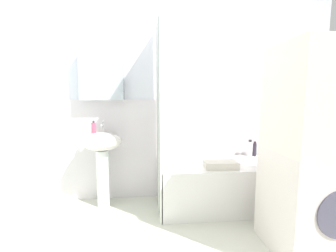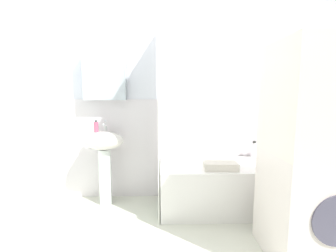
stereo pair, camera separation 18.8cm
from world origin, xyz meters
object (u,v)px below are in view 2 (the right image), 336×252
object	(u,v)px
conditioner_bottle	(259,151)
towel_folded	(221,166)
soap_dispenser	(96,127)
bathtub	(224,186)
washer_dryer_stack	(314,154)
sink	(104,152)
body_wash_bottle	(254,150)
lotion_bottle	(269,151)

from	to	relation	value
conditioner_bottle	towel_folded	bearing A→B (deg)	-141.78
soap_dispenser	towel_folded	world-z (taller)	soap_dispenser
bathtub	washer_dryer_stack	bearing A→B (deg)	-61.26
sink	conditioner_bottle	world-z (taller)	sink
towel_folded	washer_dryer_stack	xyz separation A→B (m)	(0.54, -0.63, 0.28)
body_wash_bottle	sink	bearing A→B (deg)	-176.87
towel_folded	lotion_bottle	bearing A→B (deg)	33.25
sink	body_wash_bottle	world-z (taller)	sink
washer_dryer_stack	lotion_bottle	bearing A→B (deg)	82.06
sink	towel_folded	xyz separation A→B (m)	(1.24, -0.33, -0.08)
body_wash_bottle	washer_dryer_stack	size ratio (longest dim) A/B	0.12
soap_dispenser	washer_dryer_stack	distance (m)	2.11
conditioner_bottle	body_wash_bottle	bearing A→B (deg)	-166.23
conditioner_bottle	soap_dispenser	bearing A→B (deg)	-176.78
conditioner_bottle	body_wash_bottle	xyz separation A→B (m)	(-0.07, -0.02, 0.01)
conditioner_bottle	towel_folded	distance (m)	0.72
sink	lotion_bottle	world-z (taller)	sink
body_wash_bottle	washer_dryer_stack	distance (m)	1.09
bathtub	sink	bearing A→B (deg)	173.81
soap_dispenser	bathtub	distance (m)	1.57
body_wash_bottle	washer_dryer_stack	xyz separation A→B (m)	(0.04, -1.06, 0.22)
soap_dispenser	towel_folded	xyz separation A→B (m)	(1.33, -0.34, -0.36)
bathtub	washer_dryer_stack	size ratio (longest dim) A/B	0.85
conditioner_bottle	washer_dryer_stack	world-z (taller)	washer_dryer_stack
sink	lotion_bottle	xyz separation A→B (m)	(1.94, 0.12, -0.04)
sink	body_wash_bottle	bearing A→B (deg)	3.13
sink	towel_folded	distance (m)	1.29
soap_dispenser	conditioner_bottle	bearing A→B (deg)	3.22
sink	soap_dispenser	world-z (taller)	soap_dispenser
lotion_bottle	body_wash_bottle	size ratio (longest dim) A/B	0.77
body_wash_bottle	towel_folded	bearing A→B (deg)	-139.28
sink	soap_dispenser	distance (m)	0.29
washer_dryer_stack	conditioner_bottle	bearing A→B (deg)	88.77
bathtub	conditioner_bottle	bearing A→B (deg)	28.48
lotion_bottle	towel_folded	distance (m)	0.83
lotion_bottle	towel_folded	world-z (taller)	lotion_bottle
bathtub	lotion_bottle	bearing A→B (deg)	23.87
lotion_bottle	body_wash_bottle	xyz separation A→B (m)	(-0.20, -0.03, 0.02)
washer_dryer_stack	soap_dispenser	bearing A→B (deg)	152.51
sink	bathtub	bearing A→B (deg)	-6.19
soap_dispenser	conditioner_bottle	size ratio (longest dim) A/B	0.74
soap_dispenser	body_wash_bottle	bearing A→B (deg)	2.82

